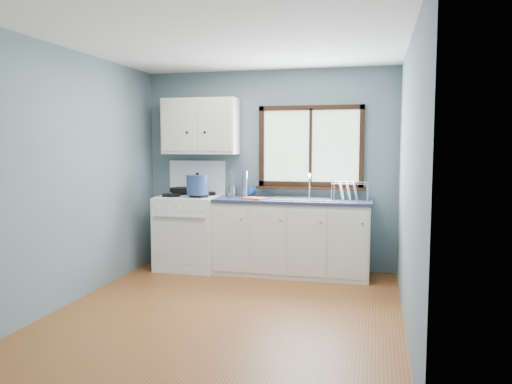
% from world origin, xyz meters
% --- Properties ---
extents(floor, '(3.20, 3.60, 0.02)m').
position_xyz_m(floor, '(0.00, 0.00, -0.01)').
color(floor, brown).
rests_on(floor, ground).
extents(ceiling, '(3.20, 3.60, 0.02)m').
position_xyz_m(ceiling, '(0.00, 0.00, 2.51)').
color(ceiling, white).
rests_on(ceiling, wall_back).
extents(wall_back, '(3.20, 0.02, 2.50)m').
position_xyz_m(wall_back, '(0.00, 1.81, 1.25)').
color(wall_back, slate).
rests_on(wall_back, ground).
extents(wall_front, '(3.20, 0.02, 2.50)m').
position_xyz_m(wall_front, '(0.00, -1.81, 1.25)').
color(wall_front, slate).
rests_on(wall_front, ground).
extents(wall_left, '(0.02, 3.60, 2.50)m').
position_xyz_m(wall_left, '(-1.61, 0.00, 1.25)').
color(wall_left, slate).
rests_on(wall_left, ground).
extents(wall_right, '(0.02, 3.60, 2.50)m').
position_xyz_m(wall_right, '(1.61, 0.00, 1.25)').
color(wall_right, slate).
rests_on(wall_right, ground).
extents(gas_range, '(0.76, 0.69, 1.36)m').
position_xyz_m(gas_range, '(-0.95, 1.47, 0.49)').
color(gas_range, white).
rests_on(gas_range, floor).
extents(base_cabinets, '(1.85, 0.60, 0.88)m').
position_xyz_m(base_cabinets, '(0.36, 1.49, 0.41)').
color(base_cabinets, silver).
rests_on(base_cabinets, floor).
extents(countertop, '(1.89, 0.64, 0.04)m').
position_xyz_m(countertop, '(0.36, 1.49, 0.90)').
color(countertop, '#222642').
rests_on(countertop, base_cabinets).
extents(sink, '(0.84, 0.46, 0.44)m').
position_xyz_m(sink, '(0.54, 1.49, 0.86)').
color(sink, silver).
rests_on(sink, countertop).
extents(window, '(1.36, 0.10, 1.03)m').
position_xyz_m(window, '(0.54, 1.77, 1.48)').
color(window, '#9EC6A8').
rests_on(window, wall_back).
extents(upper_cabinets, '(0.95, 0.35, 0.70)m').
position_xyz_m(upper_cabinets, '(-0.85, 1.63, 1.80)').
color(upper_cabinets, silver).
rests_on(upper_cabinets, wall_back).
extents(skillet, '(0.44, 0.35, 0.06)m').
position_xyz_m(skillet, '(-1.12, 1.60, 0.99)').
color(skillet, black).
rests_on(skillet, gas_range).
extents(stockpot, '(0.34, 0.34, 0.27)m').
position_xyz_m(stockpot, '(-0.79, 1.33, 1.08)').
color(stockpot, navy).
rests_on(stockpot, gas_range).
extents(utensil_crock, '(0.12, 0.12, 0.34)m').
position_xyz_m(utensil_crock, '(-0.43, 1.63, 0.99)').
color(utensil_crock, silver).
rests_on(utensil_crock, countertop).
extents(thermos, '(0.10, 0.10, 0.32)m').
position_xyz_m(thermos, '(-0.27, 1.63, 1.08)').
color(thermos, silver).
rests_on(thermos, countertop).
extents(soap_bottle, '(0.13, 0.13, 0.28)m').
position_xyz_m(soap_bottle, '(-0.24, 1.71, 1.06)').
color(soap_bottle, blue).
rests_on(soap_bottle, countertop).
extents(dish_towel, '(0.31, 0.26, 0.02)m').
position_xyz_m(dish_towel, '(-0.08, 1.35, 0.93)').
color(dish_towel, '#CB5C1D').
rests_on(dish_towel, countertop).
extents(dish_rack, '(0.43, 0.33, 0.22)m').
position_xyz_m(dish_rack, '(1.03, 1.52, 0.98)').
color(dish_rack, silver).
rests_on(dish_rack, countertop).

